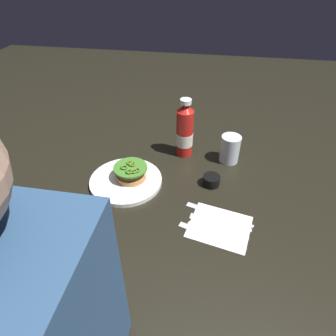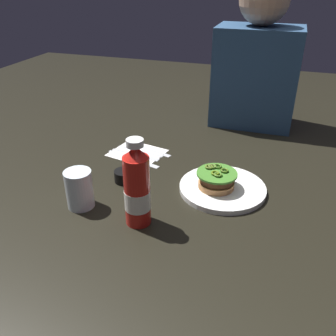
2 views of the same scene
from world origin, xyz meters
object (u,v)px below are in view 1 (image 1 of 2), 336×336
object	(u,v)px
water_glass	(230,149)
fork_utensil	(215,221)
butter_knife	(215,212)
steak_knife	(207,234)
ketchup_bottle	(185,132)
spoon_utensil	(209,227)
burger_sandwich	(131,172)
condiment_cup	(211,180)
napkin	(220,226)
dinner_plate	(126,181)

from	to	relation	value
water_glass	fork_utensil	bearing A→B (deg)	83.12
butter_knife	steak_knife	world-z (taller)	same
ketchup_bottle	spoon_utensil	xyz separation A→B (m)	(-0.12, 0.36, -0.09)
burger_sandwich	condiment_cup	world-z (taller)	burger_sandwich
butter_knife	fork_utensil	xyz separation A→B (m)	(-0.00, 0.03, 0.00)
napkin	steak_knife	distance (m)	0.05
fork_utensil	spoon_utensil	size ratio (longest dim) A/B	1.03
water_glass	fork_utensil	world-z (taller)	water_glass
water_glass	napkin	size ratio (longest dim) A/B	0.61
burger_sandwich	dinner_plate	bearing A→B (deg)	30.89
dinner_plate	condiment_cup	size ratio (longest dim) A/B	4.24
napkin	condiment_cup	bearing A→B (deg)	-79.45
napkin	spoon_utensil	bearing A→B (deg)	16.67
napkin	fork_utensil	xyz separation A→B (m)	(0.02, -0.02, 0.00)
steak_knife	condiment_cup	bearing A→B (deg)	-89.74
water_glass	spoon_utensil	bearing A→B (deg)	81.13
ketchup_bottle	spoon_utensil	size ratio (longest dim) A/B	1.29
burger_sandwich	steak_knife	bearing A→B (deg)	145.01
fork_utensil	steak_knife	size ratio (longest dim) A/B	0.94
dinner_plate	fork_utensil	size ratio (longest dim) A/B	1.35
butter_knife	spoon_utensil	size ratio (longest dim) A/B	1.16
dinner_plate	butter_knife	world-z (taller)	dinner_plate
dinner_plate	ketchup_bottle	size ratio (longest dim) A/B	1.08
water_glass	spoon_utensil	size ratio (longest dim) A/B	0.59
butter_knife	steak_knife	distance (m)	0.09
burger_sandwich	butter_knife	bearing A→B (deg)	160.01
dinner_plate	steak_knife	distance (m)	0.34
butter_knife	fork_utensil	world-z (taller)	same
burger_sandwich	napkin	distance (m)	0.34
fork_utensil	spoon_utensil	xyz separation A→B (m)	(0.02, 0.03, 0.00)
dinner_plate	napkin	world-z (taller)	dinner_plate
water_glass	fork_utensil	distance (m)	0.32
napkin	butter_knife	distance (m)	0.05
spoon_utensil	steak_knife	bearing A→B (deg)	84.26
condiment_cup	butter_knife	distance (m)	0.13
burger_sandwich	fork_utensil	xyz separation A→B (m)	(-0.29, 0.14, -0.03)
ketchup_bottle	butter_knife	distance (m)	0.34
napkin	steak_knife	xyz separation A→B (m)	(0.03, 0.03, 0.00)
dinner_plate	napkin	bearing A→B (deg)	155.75
ketchup_bottle	napkin	bearing A→B (deg)	112.86
steak_knife	napkin	bearing A→B (deg)	-133.79
burger_sandwich	water_glass	xyz separation A→B (m)	(-0.32, -0.18, 0.01)
condiment_cup	spoon_utensil	distance (m)	0.19
dinner_plate	butter_knife	size ratio (longest dim) A/B	1.20
ketchup_bottle	napkin	distance (m)	0.39
water_glass	condiment_cup	world-z (taller)	water_glass
dinner_plate	ketchup_bottle	distance (m)	0.28
ketchup_bottle	steak_knife	bearing A→B (deg)	106.59
fork_utensil	spoon_utensil	distance (m)	0.03
burger_sandwich	spoon_utensil	distance (m)	0.32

